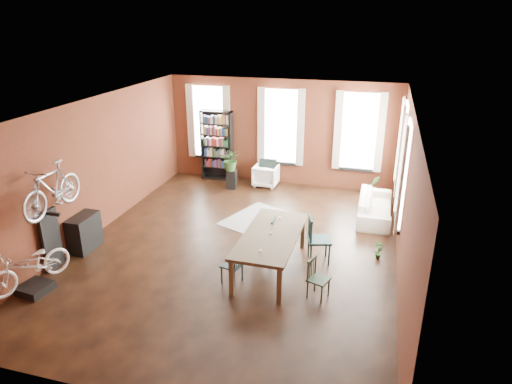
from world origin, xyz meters
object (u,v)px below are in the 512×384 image
(dining_table, at_px, (271,252))
(plant_stand, at_px, (232,179))
(console_table, at_px, (84,232))
(bicycle_floor, at_px, (26,248))
(dining_chair_d, at_px, (319,240))
(dining_chair_c, at_px, (319,279))
(dining_chair_a, at_px, (232,265))
(dining_chair_b, at_px, (266,236))
(bookshelf, at_px, (217,145))
(white_armchair, at_px, (266,174))
(bike_trainer, at_px, (35,288))
(cream_sofa, at_px, (375,203))

(dining_table, bearing_deg, plant_stand, 118.84)
(console_table, relative_size, bicycle_floor, 0.50)
(plant_stand, bearing_deg, bicycle_floor, -106.62)
(dining_chair_d, bearing_deg, dining_chair_c, 171.65)
(dining_chair_a, xyz_separation_m, dining_chair_b, (0.35, 1.28, 0.04))
(dining_table, relative_size, bookshelf, 1.09)
(console_table, distance_m, bicycle_floor, 1.86)
(dining_chair_a, height_order, dining_chair_d, dining_chair_d)
(dining_chair_d, distance_m, bookshelf, 5.85)
(white_armchair, distance_m, plant_stand, 1.07)
(dining_chair_a, bearing_deg, bike_trainer, -56.00)
(bicycle_floor, bearing_deg, dining_chair_c, 34.60)
(dining_chair_a, relative_size, dining_chair_d, 0.77)
(dining_chair_b, height_order, dining_chair_c, dining_chair_b)
(bookshelf, relative_size, bike_trainer, 4.10)
(bike_trainer, bearing_deg, dining_chair_b, 34.08)
(bicycle_floor, bearing_deg, bookshelf, 101.20)
(cream_sofa, bearing_deg, dining_chair_d, 157.80)
(cream_sofa, bearing_deg, dining_table, 148.65)
(dining_chair_a, distance_m, console_table, 3.65)
(dining_table, bearing_deg, dining_chair_a, -131.84)
(cream_sofa, distance_m, plant_stand, 4.38)
(console_table, bearing_deg, dining_chair_b, 12.03)
(dining_table, distance_m, bike_trainer, 4.61)
(dining_chair_b, height_order, bookshelf, bookshelf)
(white_armchair, relative_size, console_table, 0.91)
(dining_chair_a, relative_size, cream_sofa, 0.38)
(dining_chair_a, relative_size, white_armchair, 1.08)
(dining_chair_d, bearing_deg, dining_chair_b, 74.09)
(dining_chair_c, relative_size, white_armchair, 1.07)
(bookshelf, height_order, bike_trainer, bookshelf)
(dining_chair_c, bearing_deg, bookshelf, 54.65)
(dining_table, relative_size, dining_chair_a, 3.05)
(dining_chair_d, relative_size, console_table, 1.28)
(dining_chair_d, relative_size, bike_trainer, 1.91)
(dining_chair_a, relative_size, bookshelf, 0.36)
(dining_chair_a, relative_size, console_table, 0.98)
(dining_table, relative_size, dining_chair_b, 2.76)
(dining_chair_d, bearing_deg, dining_table, 107.89)
(white_armchair, height_order, bike_trainer, white_armchair)
(dining_chair_d, xyz_separation_m, plant_stand, (-3.18, 3.65, -0.23))
(dining_chair_a, distance_m, plant_stand, 5.21)
(dining_chair_d, bearing_deg, bookshelf, 25.36)
(plant_stand, height_order, bicycle_floor, bicycle_floor)
(dining_chair_c, xyz_separation_m, plant_stand, (-3.37, 5.00, -0.10))
(dining_chair_c, relative_size, bicycle_floor, 0.49)
(dining_chair_d, relative_size, bicycle_floor, 0.65)
(dining_chair_c, bearing_deg, console_table, 103.91)
(dining_chair_d, height_order, white_armchair, dining_chair_d)
(dining_chair_b, height_order, cream_sofa, dining_chair_b)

